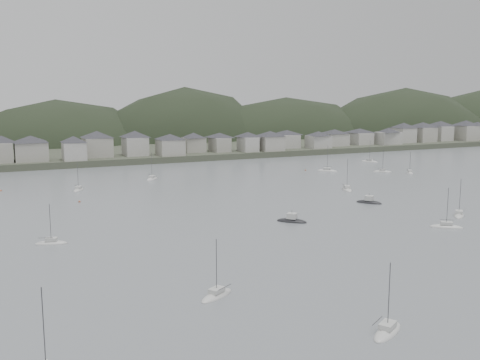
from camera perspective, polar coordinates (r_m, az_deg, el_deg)
name	(u,v)px	position (r m, az deg, el deg)	size (l,w,h in m)	color
ground	(409,269)	(106.12, 17.48, -8.95)	(900.00, 900.00, 0.00)	slate
far_shore_land	(104,141)	(376.70, -14.23, 4.05)	(900.00, 250.00, 3.00)	#383D2D
forested_ridge	(120,163)	(353.97, -12.61, 1.73)	(851.55, 103.94, 102.57)	black
waterfront_town	(241,140)	(284.79, 0.08, 4.27)	(451.48, 28.46, 12.92)	#9F9D91
sailboat_lead	(347,190)	(186.62, 11.25, -1.00)	(5.64, 8.85, 11.56)	beige
moored_fleet	(223,213)	(146.32, -1.78, -3.56)	(233.28, 162.14, 12.13)	beige
motor_launch_near	(369,202)	(165.64, 13.50, -2.29)	(6.81, 7.81, 3.84)	black
motor_launch_far	(292,221)	(138.03, 5.51, -4.32)	(7.57, 7.66, 3.89)	black
mooring_buoys	(272,193)	(176.32, 3.40, -1.43)	(170.35, 125.74, 0.70)	#AE593A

